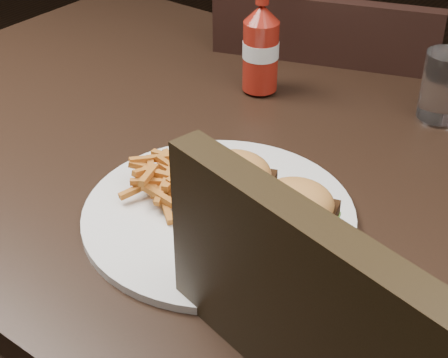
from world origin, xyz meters
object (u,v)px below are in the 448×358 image
Objects in this scene: dining_table at (224,162)px; ketchup_bottle at (261,56)px; chair_far at (325,163)px; tumbler at (444,85)px; plate at (219,214)px.

dining_table is 0.20m from ketchup_bottle.
dining_table is at bearing 81.79° from chair_far.
ketchup_bottle is at bearing -162.01° from tumbler.
plate is (0.09, -0.13, 0.03)m from dining_table.
chair_far is 4.05× the size of tumbler.
plate is 0.34m from ketchup_bottle.
tumbler is at bearing 121.68° from chair_far.
ketchup_bottle is (-0.15, 0.30, 0.06)m from plate.
ketchup_bottle reaches higher than dining_table.
ketchup_bottle is 0.27m from tumbler.
tumbler is at bearing 74.10° from plate.
dining_table is 2.98× the size of chair_far.
dining_table is 3.71× the size of plate.
chair_far is at bearing 106.91° from plate.
chair_far is at bearing 141.32° from tumbler.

